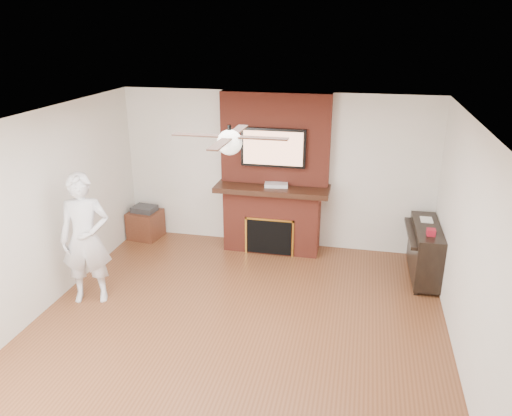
% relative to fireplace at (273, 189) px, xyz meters
% --- Properties ---
extents(room_shell, '(5.36, 5.86, 2.86)m').
position_rel_fireplace_xyz_m(room_shell, '(0.00, -2.55, 0.25)').
color(room_shell, brown).
rests_on(room_shell, ground).
extents(fireplace, '(1.78, 0.64, 2.50)m').
position_rel_fireplace_xyz_m(fireplace, '(0.00, 0.00, 0.00)').
color(fireplace, maroon).
rests_on(fireplace, ground).
extents(tv, '(1.00, 0.08, 0.60)m').
position_rel_fireplace_xyz_m(tv, '(0.00, -0.05, 0.68)').
color(tv, black).
rests_on(tv, fireplace).
extents(ceiling_fan, '(1.21, 1.21, 0.31)m').
position_rel_fireplace_xyz_m(ceiling_fan, '(-0.00, -2.55, 1.34)').
color(ceiling_fan, black).
rests_on(ceiling_fan, room_shell).
extents(person, '(0.74, 0.60, 1.74)m').
position_rel_fireplace_xyz_m(person, '(-2.05, -2.14, -0.12)').
color(person, silver).
rests_on(person, ground).
extents(side_table, '(0.55, 0.55, 0.56)m').
position_rel_fireplace_xyz_m(side_table, '(-2.20, -0.07, -0.74)').
color(side_table, '#522717').
rests_on(side_table, ground).
extents(piano, '(0.46, 1.21, 0.88)m').
position_rel_fireplace_xyz_m(piano, '(2.31, -0.55, -0.57)').
color(piano, black).
rests_on(piano, ground).
extents(cable_box, '(0.38, 0.25, 0.05)m').
position_rel_fireplace_xyz_m(cable_box, '(0.06, -0.10, 0.11)').
color(cable_box, silver).
rests_on(cable_box, fireplace).
extents(candle_orange, '(0.07, 0.07, 0.10)m').
position_rel_fireplace_xyz_m(candle_orange, '(-0.12, -0.17, -0.94)').
color(candle_orange, orange).
rests_on(candle_orange, ground).
extents(candle_green, '(0.07, 0.07, 0.09)m').
position_rel_fireplace_xyz_m(candle_green, '(-0.04, -0.20, -0.95)').
color(candle_green, '#3F913A').
rests_on(candle_green, ground).
extents(candle_cream, '(0.07, 0.07, 0.11)m').
position_rel_fireplace_xyz_m(candle_cream, '(0.19, -0.23, -0.94)').
color(candle_cream, '#C3B79B').
rests_on(candle_cream, ground).
extents(candle_blue, '(0.06, 0.06, 0.09)m').
position_rel_fireplace_xyz_m(candle_blue, '(0.27, -0.19, -0.95)').
color(candle_blue, navy).
rests_on(candle_blue, ground).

